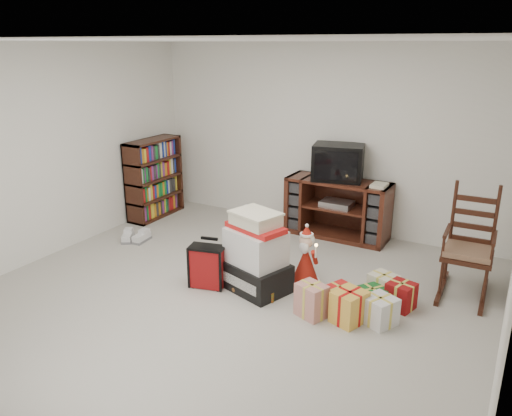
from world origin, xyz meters
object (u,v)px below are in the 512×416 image
at_px(teddy_bear, 246,277).
at_px(gift_pile, 256,257).
at_px(bookshelf, 154,180).
at_px(sneaker_pair, 135,237).
at_px(crt_television, 338,162).
at_px(gift_cluster, 361,298).
at_px(mrs_claus_figurine, 246,234).
at_px(rocking_chair, 468,256).
at_px(red_suitcase, 207,267).
at_px(santa_figurine, 306,262).
at_px(tv_stand, 337,208).

bearing_deg(teddy_bear, gift_pile, 45.89).
height_order(bookshelf, gift_pile, bookshelf).
distance_m(teddy_bear, sneaker_pair, 2.03).
bearing_deg(bookshelf, crt_television, 11.54).
height_order(bookshelf, gift_cluster, bookshelf).
bearing_deg(gift_cluster, bookshelf, 160.85).
distance_m(mrs_claus_figurine, sneaker_pair, 1.52).
distance_m(rocking_chair, red_suitcase, 2.69).
height_order(gift_pile, mrs_claus_figurine, gift_pile).
xyz_separation_m(gift_pile, mrs_claus_figurine, (-0.60, 0.83, -0.14)).
bearing_deg(gift_cluster, rocking_chair, 47.20).
relative_size(red_suitcase, gift_cluster, 0.49).
relative_size(gift_pile, mrs_claus_figurine, 1.41).
relative_size(rocking_chair, teddy_bear, 3.51).
relative_size(santa_figurine, mrs_claus_figurine, 1.13).
height_order(santa_figurine, gift_cluster, santa_figurine).
xyz_separation_m(gift_pile, teddy_bear, (-0.07, -0.08, -0.22)).
bearing_deg(rocking_chair, gift_pile, -154.48).
height_order(santa_figurine, sneaker_pair, santa_figurine).
relative_size(tv_stand, sneaker_pair, 3.46).
height_order(teddy_bear, santa_figurine, santa_figurine).
bearing_deg(teddy_bear, tv_stand, 81.88).
xyz_separation_m(tv_stand, gift_cluster, (0.90, -1.77, -0.26)).
relative_size(rocking_chair, gift_cluster, 1.09).
bearing_deg(sneaker_pair, gift_pile, -32.47).
height_order(red_suitcase, santa_figurine, santa_figurine).
xyz_separation_m(mrs_claus_figurine, crt_television, (0.77, 1.05, 0.78)).
distance_m(teddy_bear, gift_cluster, 1.20).
distance_m(tv_stand, bookshelf, 2.73).
xyz_separation_m(sneaker_pair, gift_cluster, (3.15, -0.30, 0.08)).
relative_size(teddy_bear, mrs_claus_figurine, 0.57).
distance_m(rocking_chair, gift_cluster, 1.25).
bearing_deg(santa_figurine, rocking_chair, 22.26).
distance_m(bookshelf, gift_pile, 2.81).
height_order(tv_stand, teddy_bear, tv_stand).
height_order(bookshelf, sneaker_pair, bookshelf).
relative_size(gift_pile, crt_television, 1.17).
bearing_deg(rocking_chair, mrs_claus_figurine, -178.10).
xyz_separation_m(red_suitcase, santa_figurine, (0.88, 0.57, 0.02)).
bearing_deg(crt_television, teddy_bear, -110.42).
bearing_deg(tv_stand, red_suitcase, -107.26).
bearing_deg(sneaker_pair, tv_stand, 11.73).
bearing_deg(rocking_chair, teddy_bear, -153.61).
bearing_deg(teddy_bear, sneaker_pair, 166.33).
distance_m(santa_figurine, mrs_claus_figurine, 1.11).
xyz_separation_m(santa_figurine, crt_television, (-0.23, 1.51, 0.75)).
height_order(tv_stand, santa_figurine, tv_stand).
bearing_deg(gift_cluster, gift_pile, -174.72).
xyz_separation_m(rocking_chair, mrs_claus_figurine, (-2.53, -0.16, -0.18)).
distance_m(gift_pile, red_suitcase, 0.53).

